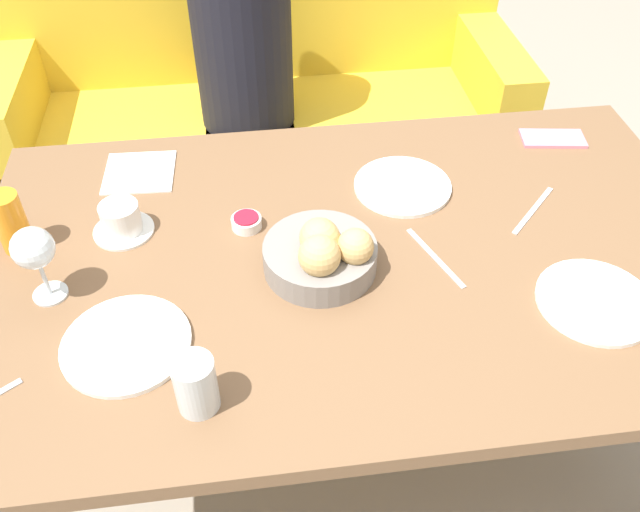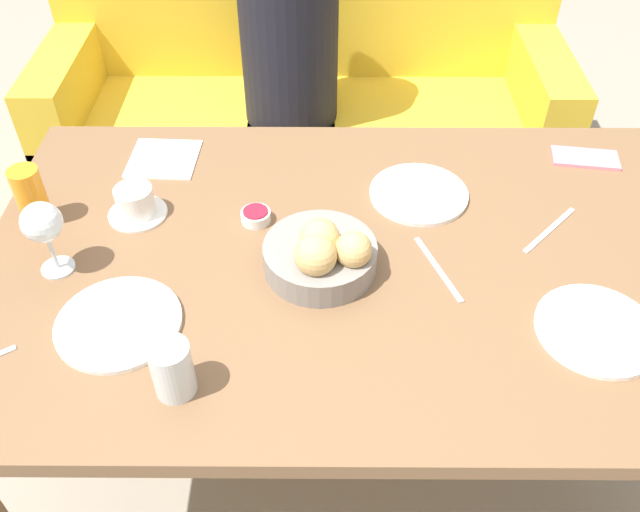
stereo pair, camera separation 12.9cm
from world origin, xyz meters
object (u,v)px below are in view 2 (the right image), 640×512
couch (306,118)px  cell_phone (585,158)px  knife_silver (550,230)px  plate_near_left (119,323)px  water_tumbler (172,369)px  coffee_cup (136,203)px  jam_bowl_berry (256,216)px  juice_glass (31,196)px  seated_person (291,89)px  wine_glass (42,225)px  napkin (164,159)px  plate_near_right (597,330)px  bread_basket (322,252)px  plate_far_center (419,194)px  fork_silver (438,269)px

couch → cell_phone: (0.67, -0.83, 0.41)m
knife_silver → plate_near_left: bearing=-162.5°
water_tumbler → cell_phone: (0.84, 0.65, -0.05)m
coffee_cup → plate_near_left: bearing=-84.8°
water_tumbler → jam_bowl_berry: bearing=77.0°
juice_glass → water_tumbler: 0.55m
plate_near_left → cell_phone: bearing=27.8°
couch → plate_near_left: 1.43m
plate_near_left → knife_silver: (0.83, 0.26, -0.00)m
couch → seated_person: size_ratio=1.44×
wine_glass → napkin: (0.14, 0.36, -0.11)m
knife_silver → jam_bowl_berry: bearing=177.4°
plate_near_right → coffee_cup: coffee_cup is taller
plate_near_left → plate_near_right: 0.84m
napkin → knife_silver: bearing=-16.4°
water_tumbler → coffee_cup: water_tumbler is taller
wine_glass → water_tumbler: bearing=-45.5°
knife_silver → plate_near_right: bearing=-86.6°
knife_silver → juice_glass: bearing=178.6°
bread_basket → knife_silver: (0.47, 0.12, -0.05)m
couch → plate_far_center: size_ratio=8.04×
plate_near_left → cell_phone: size_ratio=1.40×
napkin → cell_phone: (0.98, 0.01, 0.00)m
bread_basket → napkin: 0.52m
cell_phone → knife_silver: bearing=-119.6°
water_tumbler → knife_silver: bearing=29.4°
couch → fork_silver: (0.29, -1.19, 0.41)m
napkin → cell_phone: cell_phone is taller
couch → plate_near_right: couch is taller
knife_silver → couch: bearing=116.1°
coffee_cup → jam_bowl_berry: coffee_cup is taller
plate_near_right → plate_far_center: 0.47m
couch → wine_glass: size_ratio=11.01×
bread_basket → juice_glass: 0.61m
plate_near_left → water_tumbler: bearing=-47.6°
napkin → couch: bearing=69.9°
plate_near_right → napkin: size_ratio=1.33×
plate_near_left → water_tumbler: water_tumbler is taller
jam_bowl_berry → plate_near_right: bearing=-25.7°
plate_near_left → jam_bowl_berry: bearing=52.2°
plate_near_right → coffee_cup: 0.93m
plate_near_left → plate_far_center: (0.57, 0.37, 0.00)m
fork_silver → couch: bearing=103.5°
water_tumbler → plate_near_left: bearing=132.4°
bread_basket → knife_silver: bread_basket is taller
bread_basket → juice_glass: juice_glass is taller
plate_near_left → napkin: plate_near_left is taller
jam_bowl_berry → bread_basket: bearing=-46.9°
bread_basket → jam_bowl_berry: size_ratio=3.49×
fork_silver → napkin: 0.69m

